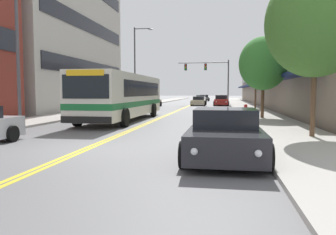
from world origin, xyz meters
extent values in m
plane|color=slate|center=(0.00, 37.00, 0.00)|extent=(240.00, 240.00, 0.00)
cube|color=#B2ADA5|center=(-7.21, 37.00, 0.06)|extent=(3.42, 106.00, 0.12)
cube|color=#B2ADA5|center=(7.21, 37.00, 0.06)|extent=(3.42, 106.00, 0.12)
cube|color=yellow|center=(-0.10, 37.00, 0.00)|extent=(0.14, 106.00, 0.01)
cube|color=yellow|center=(0.10, 37.00, 0.00)|extent=(0.14, 106.00, 0.01)
cube|color=black|center=(-9.13, 22.54, 4.30)|extent=(0.08, 19.06, 1.40)
cube|color=black|center=(-9.13, 22.54, 8.61)|extent=(0.08, 19.06, 1.40)
cube|color=gray|center=(13.17, 37.00, 3.70)|extent=(8.00, 68.00, 7.40)
cube|color=navy|center=(8.62, 37.00, 2.90)|extent=(1.10, 61.20, 0.24)
cube|color=black|center=(9.13, 37.00, 4.59)|extent=(0.08, 61.20, 1.40)
cube|color=silver|center=(-2.02, 10.61, 1.64)|extent=(2.58, 11.88, 2.58)
cube|color=#196B33|center=(-2.02, 10.61, 1.12)|extent=(2.60, 11.90, 0.32)
cube|color=black|center=(-2.02, 11.21, 2.05)|extent=(2.61, 9.26, 0.93)
cube|color=black|center=(-2.02, 4.65, 2.11)|extent=(2.32, 0.04, 1.14)
cube|color=yellow|center=(-2.02, 4.64, 2.75)|extent=(1.86, 0.06, 0.28)
cube|color=black|center=(-2.02, 4.63, 0.53)|extent=(2.53, 0.08, 0.32)
cylinder|color=black|center=(-3.34, 6.57, 0.50)|extent=(0.30, 1.00, 1.00)
cylinder|color=black|center=(-0.70, 6.57, 0.50)|extent=(0.30, 1.00, 1.00)
cylinder|color=black|center=(-3.34, 13.88, 0.50)|extent=(0.30, 1.00, 1.00)
cylinder|color=black|center=(-0.70, 13.88, 0.50)|extent=(0.30, 1.00, 1.00)
cube|color=beige|center=(-4.36, 30.30, 0.53)|extent=(1.74, 4.24, 0.71)
cube|color=black|center=(-4.36, 30.47, 1.13)|extent=(1.49, 1.87, 0.50)
cylinder|color=black|center=(-5.25, 28.99, 0.31)|extent=(0.22, 0.63, 0.63)
cylinder|color=black|center=(-3.47, 28.99, 0.31)|extent=(0.22, 0.63, 0.63)
cylinder|color=black|center=(-5.25, 31.62, 0.31)|extent=(0.22, 0.63, 0.63)
cylinder|color=black|center=(-3.47, 31.62, 0.31)|extent=(0.22, 0.63, 0.63)
sphere|color=silver|center=(-4.97, 28.16, 0.56)|extent=(0.16, 0.16, 0.16)
sphere|color=silver|center=(-3.75, 28.16, 0.56)|extent=(0.16, 0.16, 0.16)
cube|color=red|center=(-4.98, 32.43, 0.56)|extent=(0.18, 0.04, 0.10)
cube|color=red|center=(-3.73, 32.43, 0.56)|extent=(0.18, 0.04, 0.10)
cube|color=#475675|center=(-4.39, 22.78, 0.47)|extent=(1.71, 4.35, 0.58)
cube|color=black|center=(-4.39, 22.96, 1.00)|extent=(1.47, 1.92, 0.49)
cylinder|color=black|center=(-5.27, 21.43, 0.32)|extent=(0.22, 0.63, 0.63)
cylinder|color=black|center=(-3.52, 21.43, 0.32)|extent=(0.22, 0.63, 0.63)
cylinder|color=black|center=(-5.27, 24.13, 0.32)|extent=(0.22, 0.63, 0.63)
cylinder|color=black|center=(-3.52, 24.13, 0.32)|extent=(0.22, 0.63, 0.63)
sphere|color=silver|center=(-4.99, 20.59, 0.49)|extent=(0.16, 0.16, 0.16)
sphere|color=silver|center=(-3.80, 20.59, 0.49)|extent=(0.16, 0.16, 0.16)
cube|color=red|center=(-5.01, 24.97, 0.49)|extent=(0.18, 0.04, 0.10)
cube|color=red|center=(-3.78, 24.97, 0.49)|extent=(0.18, 0.04, 0.10)
cylinder|color=black|center=(-3.31, 0.94, 0.31)|extent=(0.22, 0.61, 0.61)
cube|color=red|center=(-3.59, 1.83, 0.58)|extent=(0.18, 0.04, 0.10)
cube|color=#232328|center=(4.43, -0.92, 0.53)|extent=(1.92, 4.09, 0.69)
cube|color=black|center=(4.43, -0.76, 1.13)|extent=(1.65, 1.80, 0.51)
cylinder|color=black|center=(3.44, -2.19, 0.33)|extent=(0.22, 0.66, 0.66)
cylinder|color=black|center=(5.41, -2.19, 0.33)|extent=(0.22, 0.66, 0.66)
cylinder|color=black|center=(3.44, 0.34, 0.33)|extent=(0.22, 0.66, 0.66)
cylinder|color=black|center=(5.41, 0.34, 0.33)|extent=(0.22, 0.66, 0.66)
sphere|color=silver|center=(3.75, -2.99, 0.56)|extent=(0.16, 0.16, 0.16)
sphere|color=silver|center=(5.10, -2.99, 0.56)|extent=(0.16, 0.16, 0.16)
cube|color=red|center=(3.74, 1.13, 0.56)|extent=(0.18, 0.04, 0.10)
cube|color=red|center=(5.12, 1.13, 0.56)|extent=(0.18, 0.04, 0.10)
cube|color=maroon|center=(4.27, 35.60, 0.53)|extent=(1.82, 4.62, 0.72)
cube|color=black|center=(4.27, 35.79, 1.16)|extent=(1.56, 2.03, 0.53)
cylinder|color=black|center=(3.34, 34.17, 0.32)|extent=(0.22, 0.63, 0.63)
cylinder|color=black|center=(5.20, 34.17, 0.32)|extent=(0.22, 0.63, 0.63)
cylinder|color=black|center=(3.34, 37.03, 0.32)|extent=(0.22, 0.63, 0.63)
cylinder|color=black|center=(5.20, 37.03, 0.32)|extent=(0.22, 0.63, 0.63)
sphere|color=silver|center=(3.63, 33.28, 0.57)|extent=(0.16, 0.16, 0.16)
sphere|color=silver|center=(4.90, 33.28, 0.57)|extent=(0.16, 0.16, 0.16)
cube|color=red|center=(3.61, 37.92, 0.57)|extent=(0.18, 0.04, 0.10)
cube|color=red|center=(4.92, 37.92, 0.57)|extent=(0.18, 0.04, 0.10)
cube|color=#BCAD89|center=(1.19, 35.55, 0.48)|extent=(1.76, 4.33, 0.59)
cube|color=black|center=(1.19, 35.72, 1.00)|extent=(1.52, 1.91, 0.46)
cylinder|color=black|center=(0.28, 34.21, 0.33)|extent=(0.22, 0.65, 0.65)
cylinder|color=black|center=(2.09, 34.21, 0.33)|extent=(0.22, 0.65, 0.65)
cylinder|color=black|center=(0.28, 36.89, 0.33)|extent=(0.22, 0.65, 0.65)
cylinder|color=black|center=(2.09, 36.89, 0.33)|extent=(0.22, 0.65, 0.65)
sphere|color=silver|center=(0.57, 33.36, 0.51)|extent=(0.16, 0.16, 0.16)
sphere|color=silver|center=(1.81, 33.36, 0.51)|extent=(0.16, 0.16, 0.16)
cube|color=red|center=(0.55, 37.72, 0.51)|extent=(0.18, 0.04, 0.10)
cube|color=red|center=(1.82, 37.72, 0.51)|extent=(0.18, 0.04, 0.10)
cube|color=#38383D|center=(0.75, 58.10, 0.48)|extent=(1.87, 4.14, 0.63)
cube|color=black|center=(0.75, 58.26, 1.04)|extent=(1.61, 1.82, 0.48)
cylinder|color=black|center=(-0.21, 56.81, 0.31)|extent=(0.22, 0.62, 0.62)
cylinder|color=black|center=(1.71, 56.81, 0.31)|extent=(0.22, 0.62, 0.62)
cylinder|color=black|center=(-0.21, 59.38, 0.31)|extent=(0.22, 0.62, 0.62)
cylinder|color=black|center=(1.71, 59.38, 0.31)|extent=(0.22, 0.62, 0.62)
sphere|color=silver|center=(0.10, 56.00, 0.52)|extent=(0.16, 0.16, 0.16)
sphere|color=silver|center=(1.41, 56.00, 0.52)|extent=(0.16, 0.16, 0.16)
cube|color=red|center=(0.08, 60.18, 0.52)|extent=(0.18, 0.04, 0.10)
cube|color=red|center=(1.43, 60.18, 0.52)|extent=(0.18, 0.04, 0.10)
cube|color=white|center=(0.50, 50.65, 0.50)|extent=(1.83, 4.43, 0.67)
cube|color=black|center=(0.50, 50.83, 1.05)|extent=(1.58, 1.95, 0.42)
cylinder|color=black|center=(-0.43, 49.28, 0.31)|extent=(0.22, 0.61, 0.61)
cylinder|color=black|center=(1.44, 49.28, 0.31)|extent=(0.22, 0.61, 0.61)
cylinder|color=black|center=(-0.43, 52.03, 0.31)|extent=(0.22, 0.61, 0.61)
cylinder|color=black|center=(1.44, 52.03, 0.31)|extent=(0.22, 0.61, 0.61)
sphere|color=silver|center=(-0.14, 48.41, 0.54)|extent=(0.16, 0.16, 0.16)
sphere|color=silver|center=(1.15, 48.41, 0.54)|extent=(0.16, 0.16, 0.16)
cube|color=red|center=(-0.16, 52.88, 0.54)|extent=(0.18, 0.04, 0.10)
cube|color=red|center=(1.16, 52.88, 0.54)|extent=(0.18, 0.04, 0.10)
cylinder|color=#47474C|center=(5.20, 37.11, 3.18)|extent=(0.18, 0.18, 6.35)
cylinder|color=#47474C|center=(1.65, 37.11, 6.00)|extent=(7.10, 0.11, 0.11)
cube|color=black|center=(2.00, 37.11, 5.40)|extent=(0.34, 0.26, 0.92)
sphere|color=red|center=(2.00, 36.95, 5.68)|extent=(0.18, 0.18, 0.18)
sphere|color=yellow|center=(2.00, 36.95, 5.40)|extent=(0.18, 0.18, 0.18)
sphere|color=green|center=(2.00, 36.95, 5.13)|extent=(0.18, 0.18, 0.18)
cylinder|color=black|center=(2.00, 37.11, 5.93)|extent=(0.02, 0.02, 0.14)
cube|color=black|center=(-0.84, 37.11, 5.40)|extent=(0.34, 0.26, 0.92)
sphere|color=red|center=(-0.84, 36.95, 5.68)|extent=(0.18, 0.18, 0.18)
sphere|color=yellow|center=(-0.84, 36.95, 5.40)|extent=(0.18, 0.18, 0.18)
sphere|color=green|center=(-0.84, 36.95, 5.13)|extent=(0.18, 0.18, 0.18)
cylinder|color=black|center=(-0.84, 37.11, 5.93)|extent=(0.02, 0.02, 0.14)
cylinder|color=#47474C|center=(-5.30, 4.44, 4.04)|extent=(0.16, 0.16, 8.07)
cylinder|color=#47474C|center=(-5.30, 25.79, 4.49)|extent=(0.16, 0.16, 8.97)
cylinder|color=#47474C|center=(-4.40, 25.79, 8.82)|extent=(1.80, 0.10, 0.10)
ellipsoid|color=#B2B2B7|center=(-3.50, 25.79, 8.72)|extent=(0.56, 0.28, 0.20)
cylinder|color=brown|center=(7.82, 3.45, 1.50)|extent=(0.19, 0.19, 2.75)
ellipsoid|color=#42752D|center=(7.82, 3.45, 4.49)|extent=(3.79, 3.79, 4.17)
cylinder|color=brown|center=(7.04, 12.82, 1.25)|extent=(0.22, 0.22, 2.25)
ellipsoid|color=#387F33|center=(7.04, 12.82, 3.75)|extent=(3.23, 3.23, 3.56)
cylinder|color=brown|center=(7.84, 25.63, 1.43)|extent=(0.19, 0.19, 2.60)
ellipsoid|color=#42752D|center=(7.84, 25.63, 3.94)|extent=(2.86, 2.86, 3.14)
cylinder|color=red|center=(5.95, 12.93, 0.48)|extent=(0.27, 0.27, 0.71)
sphere|color=red|center=(5.95, 12.93, 0.90)|extent=(0.24, 0.24, 0.24)
cylinder|color=red|center=(5.78, 12.93, 0.56)|extent=(0.08, 0.12, 0.12)
camera|label=1|loc=(4.33, -9.97, 1.84)|focal=35.00mm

